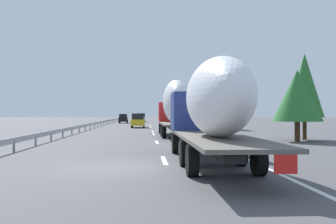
% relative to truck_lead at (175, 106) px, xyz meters
% --- Properties ---
extents(ground_plane, '(260.00, 260.00, 0.00)m').
position_rel_truck_lead_xyz_m(ground_plane, '(20.81, 3.60, -2.69)').
color(ground_plane, '#4C4C4F').
extents(lane_stripe_0, '(3.20, 0.20, 0.01)m').
position_rel_truck_lead_xyz_m(lane_stripe_0, '(-17.19, 1.80, -2.68)').
color(lane_stripe_0, white).
rests_on(lane_stripe_0, ground_plane).
extents(lane_stripe_1, '(3.20, 0.20, 0.01)m').
position_rel_truck_lead_xyz_m(lane_stripe_1, '(-6.80, 1.80, -2.68)').
color(lane_stripe_1, white).
rests_on(lane_stripe_1, ground_plane).
extents(lane_stripe_2, '(3.20, 0.20, 0.01)m').
position_rel_truck_lead_xyz_m(lane_stripe_2, '(3.48, 1.80, -2.68)').
color(lane_stripe_2, white).
rests_on(lane_stripe_2, ground_plane).
extents(lane_stripe_3, '(3.20, 0.20, 0.01)m').
position_rel_truck_lead_xyz_m(lane_stripe_3, '(8.55, 1.80, -2.68)').
color(lane_stripe_3, white).
rests_on(lane_stripe_3, ground_plane).
extents(lane_stripe_4, '(3.20, 0.20, 0.01)m').
position_rel_truck_lead_xyz_m(lane_stripe_4, '(22.67, 1.80, -2.68)').
color(lane_stripe_4, white).
rests_on(lane_stripe_4, ground_plane).
extents(lane_stripe_5, '(3.20, 0.20, 0.01)m').
position_rel_truck_lead_xyz_m(lane_stripe_5, '(29.95, 1.80, -2.68)').
color(lane_stripe_5, white).
rests_on(lane_stripe_5, ground_plane).
extents(edge_line_right, '(110.00, 0.20, 0.01)m').
position_rel_truck_lead_xyz_m(edge_line_right, '(25.81, -1.90, -2.68)').
color(edge_line_right, white).
rests_on(edge_line_right, ground_plane).
extents(truck_lead, '(13.72, 2.55, 4.87)m').
position_rel_truck_lead_xyz_m(truck_lead, '(0.00, 0.00, 0.00)').
color(truck_lead, '#B21919').
rests_on(truck_lead, ground_plane).
extents(truck_trailing, '(13.27, 2.55, 4.05)m').
position_rel_truck_lead_xyz_m(truck_trailing, '(-18.88, -0.00, -0.36)').
color(truck_trailing, navy).
rests_on(truck_trailing, ground_plane).
extents(car_black_suv, '(4.13, 1.78, 1.87)m').
position_rel_truck_lead_xyz_m(car_black_suv, '(44.82, 7.03, -1.75)').
color(car_black_suv, black).
rests_on(car_black_suv, ground_plane).
extents(car_yellow_coupe, '(4.44, 1.88, 1.98)m').
position_rel_truck_lead_xyz_m(car_yellow_coupe, '(20.60, 3.64, -1.70)').
color(car_yellow_coupe, gold).
rests_on(car_yellow_coupe, ground_plane).
extents(car_white_van, '(4.52, 1.90, 1.99)m').
position_rel_truck_lead_xyz_m(car_white_van, '(54.35, 3.49, -1.70)').
color(car_white_van, white).
rests_on(car_white_van, ground_plane).
extents(road_sign, '(0.10, 0.90, 2.93)m').
position_rel_truck_lead_xyz_m(road_sign, '(14.39, -3.10, -0.65)').
color(road_sign, gray).
rests_on(road_sign, ground_plane).
extents(tree_0, '(3.58, 3.58, 5.19)m').
position_rel_truck_lead_xyz_m(tree_0, '(-6.64, -8.36, 0.63)').
color(tree_0, '#472D19').
rests_on(tree_0, ground_plane).
extents(tree_1, '(2.91, 2.91, 6.67)m').
position_rel_truck_lead_xyz_m(tree_1, '(-4.74, -9.70, 1.50)').
color(tree_1, '#472D19').
rests_on(tree_1, ground_plane).
extents(tree_2, '(3.85, 3.85, 4.89)m').
position_rel_truck_lead_xyz_m(tree_2, '(13.68, -7.38, 0.38)').
color(tree_2, '#472D19').
rests_on(tree_2, ground_plane).
extents(guardrail_median, '(94.00, 0.10, 0.76)m').
position_rel_truck_lead_xyz_m(guardrail_median, '(23.81, 9.60, -2.11)').
color(guardrail_median, '#9EA0A5').
rests_on(guardrail_median, ground_plane).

